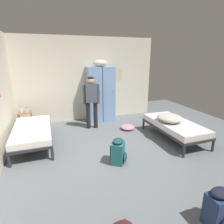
{
  "coord_description": "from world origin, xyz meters",
  "views": [
    {
      "loc": [
        -1.37,
        -3.59,
        2.17
      ],
      "look_at": [
        0.0,
        0.28,
        0.95
      ],
      "focal_mm": 30.08,
      "sensor_mm": 36.0,
      "label": 1
    }
  ],
  "objects_px": {
    "bed_left_rear": "(32,131)",
    "lotion_bottle": "(27,110)",
    "water_bottle": "(21,110)",
    "shelf_unit": "(25,119)",
    "backpack_teal": "(118,152)",
    "clothes_pile_pink": "(127,127)",
    "backpack_navy": "(219,209)",
    "locker_bank": "(101,93)",
    "bed_right": "(174,126)",
    "person_traveler": "(91,98)",
    "bedding_heap": "(169,118)"
  },
  "relations": [
    {
      "from": "clothes_pile_pink",
      "to": "person_traveler",
      "type": "bearing_deg",
      "value": 153.98
    },
    {
      "from": "shelf_unit",
      "to": "clothes_pile_pink",
      "type": "height_order",
      "value": "shelf_unit"
    },
    {
      "from": "bed_left_rear",
      "to": "bed_right",
      "type": "distance_m",
      "value": 3.69
    },
    {
      "from": "water_bottle",
      "to": "backpack_teal",
      "type": "relative_size",
      "value": 0.35
    },
    {
      "from": "locker_bank",
      "to": "lotion_bottle",
      "type": "height_order",
      "value": "locker_bank"
    },
    {
      "from": "backpack_navy",
      "to": "backpack_teal",
      "type": "bearing_deg",
      "value": 109.97
    },
    {
      "from": "backpack_teal",
      "to": "clothes_pile_pink",
      "type": "relative_size",
      "value": 1.25
    },
    {
      "from": "backpack_navy",
      "to": "bed_right",
      "type": "bearing_deg",
      "value": 64.67
    },
    {
      "from": "shelf_unit",
      "to": "backpack_teal",
      "type": "bearing_deg",
      "value": -53.19
    },
    {
      "from": "locker_bank",
      "to": "bed_left_rear",
      "type": "bearing_deg",
      "value": -148.33
    },
    {
      "from": "locker_bank",
      "to": "backpack_teal",
      "type": "relative_size",
      "value": 3.76
    },
    {
      "from": "water_bottle",
      "to": "bed_right",
      "type": "bearing_deg",
      "value": -27.35
    },
    {
      "from": "locker_bank",
      "to": "backpack_navy",
      "type": "bearing_deg",
      "value": -87.21
    },
    {
      "from": "lotion_bottle",
      "to": "bedding_heap",
      "type": "bearing_deg",
      "value": -27.5
    },
    {
      "from": "shelf_unit",
      "to": "backpack_teal",
      "type": "xyz_separation_m",
      "value": [
        1.98,
        -2.64,
        -0.09
      ]
    },
    {
      "from": "locker_bank",
      "to": "shelf_unit",
      "type": "height_order",
      "value": "locker_bank"
    },
    {
      "from": "clothes_pile_pink",
      "to": "backpack_navy",
      "type": "bearing_deg",
      "value": -94.55
    },
    {
      "from": "backpack_teal",
      "to": "lotion_bottle",
      "type": "bearing_deg",
      "value": 126.24
    },
    {
      "from": "bed_left_rear",
      "to": "lotion_bottle",
      "type": "bearing_deg",
      "value": 99.21
    },
    {
      "from": "bed_right",
      "to": "clothes_pile_pink",
      "type": "distance_m",
      "value": 1.42
    },
    {
      "from": "water_bottle",
      "to": "clothes_pile_pink",
      "type": "relative_size",
      "value": 0.44
    },
    {
      "from": "person_traveler",
      "to": "backpack_navy",
      "type": "distance_m",
      "value": 4.17
    },
    {
      "from": "bed_left_rear",
      "to": "bed_right",
      "type": "bearing_deg",
      "value": -13.45
    },
    {
      "from": "locker_bank",
      "to": "backpack_navy",
      "type": "relative_size",
      "value": 3.76
    },
    {
      "from": "locker_bank",
      "to": "backpack_teal",
      "type": "bearing_deg",
      "value": -99.02
    },
    {
      "from": "shelf_unit",
      "to": "bed_left_rear",
      "type": "xyz_separation_m",
      "value": [
        0.25,
        -1.15,
        0.04
      ]
    },
    {
      "from": "clothes_pile_pink",
      "to": "lotion_bottle",
      "type": "bearing_deg",
      "value": 162.3
    },
    {
      "from": "person_traveler",
      "to": "backpack_navy",
      "type": "relative_size",
      "value": 2.92
    },
    {
      "from": "bedding_heap",
      "to": "water_bottle",
      "type": "relative_size",
      "value": 3.66
    },
    {
      "from": "backpack_navy",
      "to": "clothes_pile_pink",
      "type": "relative_size",
      "value": 1.25
    },
    {
      "from": "bed_left_rear",
      "to": "person_traveler",
      "type": "xyz_separation_m",
      "value": [
        1.69,
        0.68,
        0.59
      ]
    },
    {
      "from": "clothes_pile_pink",
      "to": "bedding_heap",
      "type": "bearing_deg",
      "value": -51.67
    },
    {
      "from": "shelf_unit",
      "to": "clothes_pile_pink",
      "type": "xyz_separation_m",
      "value": [
        2.94,
        -0.96,
        -0.28
      ]
    },
    {
      "from": "bedding_heap",
      "to": "backpack_navy",
      "type": "bearing_deg",
      "value": -112.37
    },
    {
      "from": "water_bottle",
      "to": "clothes_pile_pink",
      "type": "xyz_separation_m",
      "value": [
        3.02,
        -0.98,
        -0.59
      ]
    },
    {
      "from": "bed_right",
      "to": "backpack_navy",
      "type": "xyz_separation_m",
      "value": [
        -1.19,
        -2.5,
        -0.12
      ]
    },
    {
      "from": "bed_right",
      "to": "person_traveler",
      "type": "height_order",
      "value": "person_traveler"
    },
    {
      "from": "water_bottle",
      "to": "backpack_teal",
      "type": "bearing_deg",
      "value": -52.31
    },
    {
      "from": "lotion_bottle",
      "to": "water_bottle",
      "type": "bearing_deg",
      "value": 158.2
    },
    {
      "from": "shelf_unit",
      "to": "backpack_navy",
      "type": "relative_size",
      "value": 1.04
    },
    {
      "from": "backpack_navy",
      "to": "clothes_pile_pink",
      "type": "height_order",
      "value": "backpack_navy"
    },
    {
      "from": "backpack_teal",
      "to": "clothes_pile_pink",
      "type": "distance_m",
      "value": 1.95
    },
    {
      "from": "shelf_unit",
      "to": "bed_left_rear",
      "type": "height_order",
      "value": "shelf_unit"
    },
    {
      "from": "shelf_unit",
      "to": "lotion_bottle",
      "type": "bearing_deg",
      "value": -29.74
    },
    {
      "from": "person_traveler",
      "to": "bed_left_rear",
      "type": "bearing_deg",
      "value": -158.14
    },
    {
      "from": "bed_left_rear",
      "to": "water_bottle",
      "type": "relative_size",
      "value": 9.86
    },
    {
      "from": "backpack_teal",
      "to": "bed_right",
      "type": "bearing_deg",
      "value": 18.78
    },
    {
      "from": "locker_bank",
      "to": "shelf_unit",
      "type": "bearing_deg",
      "value": -175.43
    },
    {
      "from": "shelf_unit",
      "to": "water_bottle",
      "type": "xyz_separation_m",
      "value": [
        -0.08,
        0.02,
        0.31
      ]
    },
    {
      "from": "backpack_navy",
      "to": "person_traveler",
      "type": "bearing_deg",
      "value": 100.0
    }
  ]
}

